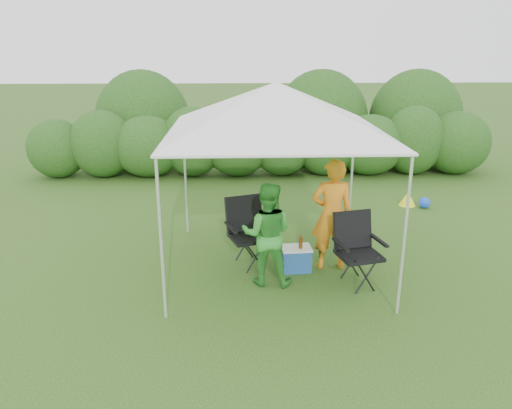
{
  "coord_description": "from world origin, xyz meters",
  "views": [
    {
      "loc": [
        -0.54,
        -6.66,
        3.4
      ],
      "look_at": [
        -0.29,
        0.4,
        1.05
      ],
      "focal_mm": 35.0,
      "sensor_mm": 36.0,
      "label": 1
    }
  ],
  "objects_px": {
    "canopy": "(276,108)",
    "chair_right": "(356,244)",
    "man": "(332,215)",
    "chair_left": "(247,227)",
    "woman": "(267,234)",
    "cooler": "(296,259)"
  },
  "relations": [
    {
      "from": "canopy",
      "to": "chair_right",
      "type": "xyz_separation_m",
      "value": [
        1.14,
        -0.59,
        -1.87
      ]
    },
    {
      "from": "chair_right",
      "to": "man",
      "type": "height_order",
      "value": "man"
    },
    {
      "from": "chair_right",
      "to": "man",
      "type": "distance_m",
      "value": 0.64
    },
    {
      "from": "canopy",
      "to": "chair_left",
      "type": "relative_size",
      "value": 2.89
    },
    {
      "from": "woman",
      "to": "chair_right",
      "type": "bearing_deg",
      "value": -172.65
    },
    {
      "from": "man",
      "to": "cooler",
      "type": "height_order",
      "value": "man"
    },
    {
      "from": "chair_right",
      "to": "cooler",
      "type": "bearing_deg",
      "value": 139.56
    },
    {
      "from": "man",
      "to": "cooler",
      "type": "relative_size",
      "value": 3.61
    },
    {
      "from": "chair_right",
      "to": "man",
      "type": "bearing_deg",
      "value": 105.14
    },
    {
      "from": "chair_left",
      "to": "canopy",
      "type": "bearing_deg",
      "value": -35.82
    },
    {
      "from": "canopy",
      "to": "woman",
      "type": "relative_size",
      "value": 2.04
    },
    {
      "from": "cooler",
      "to": "chair_right",
      "type": "bearing_deg",
      "value": -31.76
    },
    {
      "from": "canopy",
      "to": "chair_right",
      "type": "relative_size",
      "value": 2.96
    },
    {
      "from": "chair_right",
      "to": "man",
      "type": "relative_size",
      "value": 0.6
    },
    {
      "from": "chair_right",
      "to": "man",
      "type": "xyz_separation_m",
      "value": [
        -0.28,
        0.51,
        0.28
      ]
    },
    {
      "from": "man",
      "to": "woman",
      "type": "bearing_deg",
      "value": 24.8
    },
    {
      "from": "canopy",
      "to": "woman",
      "type": "distance_m",
      "value": 1.8
    },
    {
      "from": "man",
      "to": "cooler",
      "type": "bearing_deg",
      "value": 8.96
    },
    {
      "from": "chair_left",
      "to": "cooler",
      "type": "distance_m",
      "value": 0.9
    },
    {
      "from": "chair_left",
      "to": "woman",
      "type": "distance_m",
      "value": 0.76
    },
    {
      "from": "canopy",
      "to": "woman",
      "type": "height_order",
      "value": "canopy"
    },
    {
      "from": "woman",
      "to": "canopy",
      "type": "bearing_deg",
      "value": -96.42
    }
  ]
}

